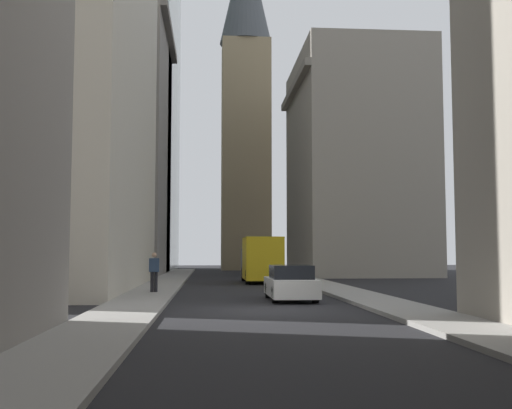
{
  "coord_description": "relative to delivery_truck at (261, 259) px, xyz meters",
  "views": [
    {
      "loc": [
        -20.52,
        1.86,
        1.96
      ],
      "look_at": [
        12.67,
        -0.64,
        4.52
      ],
      "focal_mm": 42.96,
      "sensor_mm": 36.0,
      "label": 1
    }
  ],
  "objects": [
    {
      "name": "ground_plane",
      "position": [
        -18.41,
        1.4,
        -1.46
      ],
      "size": [
        135.0,
        135.0,
        0.0
      ],
      "primitive_type": "plane",
      "color": "black"
    },
    {
      "name": "sidewalk_right",
      "position": [
        -18.41,
        5.9,
        -1.39
      ],
      "size": [
        90.0,
        2.2,
        0.14
      ],
      "primitive_type": "cube",
      "color": "gray",
      "rests_on": "ground_plane"
    },
    {
      "name": "sidewalk_left",
      "position": [
        -18.41,
        -3.1,
        -1.39
      ],
      "size": [
        90.0,
        2.2,
        0.14
      ],
      "primitive_type": "cube",
      "color": "gray",
      "rests_on": "ground_plane"
    },
    {
      "name": "building_left_far",
      "position": [
        12.65,
        -9.19,
        7.88
      ],
      "size": [
        15.05,
        10.5,
        18.65
      ],
      "color": "gray",
      "rests_on": "ground_plane"
    },
    {
      "name": "building_right_midfar",
      "position": [
        -6.48,
        11.99,
        10.56
      ],
      "size": [
        18.86,
        10.5,
        24.02
      ],
      "color": "beige",
      "rests_on": "ground_plane"
    },
    {
      "name": "building_right_far",
      "position": [
        12.25,
        11.99,
        10.34
      ],
      "size": [
        14.17,
        10.5,
        23.57
      ],
      "color": "gray",
      "rests_on": "ground_plane"
    },
    {
      "name": "church_spire",
      "position": [
        27.46,
        -0.6,
        18.38
      ],
      "size": [
        5.76,
        5.76,
        38.0
      ],
      "color": "#9E8966",
      "rests_on": "ground_plane"
    },
    {
      "name": "delivery_truck",
      "position": [
        0.0,
        0.0,
        0.0
      ],
      "size": [
        6.46,
        2.25,
        2.84
      ],
      "color": "yellow",
      "rests_on": "ground_plane"
    },
    {
      "name": "sedan_white",
      "position": [
        -14.28,
        0.0,
        -0.8
      ],
      "size": [
        4.3,
        1.78,
        1.42
      ],
      "color": "silver",
      "rests_on": "ground_plane"
    },
    {
      "name": "pedestrian",
      "position": [
        -10.82,
        5.77,
        -0.35
      ],
      "size": [
        0.26,
        0.44,
        1.78
      ],
      "color": "black",
      "rests_on": "sidewalk_right"
    }
  ]
}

